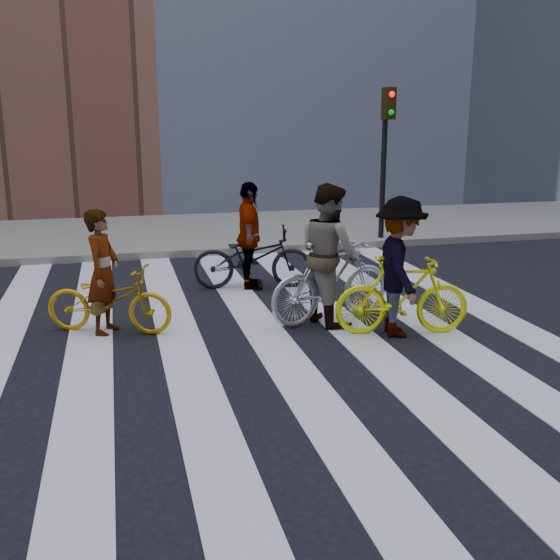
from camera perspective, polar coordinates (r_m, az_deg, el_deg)
name	(u,v)px	position (r m, az deg, el deg)	size (l,w,h in m)	color
ground	(224,338)	(8.40, -4.90, -5.01)	(100.00, 100.00, 0.00)	black
sidewalk_far	(171,233)	(15.62, -9.44, 4.05)	(100.00, 5.00, 0.15)	slate
zebra_crosswalk	(224,337)	(8.40, -4.91, -4.97)	(8.25, 10.00, 0.01)	silver
traffic_signal	(386,139)	(14.33, 9.21, 12.05)	(0.22, 0.42, 3.33)	black
bike_yellow_left	(109,300)	(8.73, -14.69, -1.67)	(0.58, 1.67, 0.88)	#C3920A
bike_silver_mid	(332,281)	(8.89, 4.51, -0.10)	(0.53, 1.89, 1.14)	#B7BCC2
bike_yellow_right	(402,296)	(8.50, 10.59, -1.35)	(0.48, 1.71, 1.03)	#F7FB0D
bike_dark_rear	(253,258)	(10.64, -2.41, 1.95)	(0.67, 1.93, 1.02)	black
rider_left	(103,272)	(8.64, -15.17, 0.66)	(0.59, 0.39, 1.62)	slate
rider_mid	(329,254)	(8.79, 4.25, 2.28)	(0.92, 0.72, 1.89)	slate
rider_right	(400,267)	(8.39, 10.39, 1.11)	(1.15, 0.66, 1.78)	slate
rider_rear	(249,236)	(10.56, -2.70, 3.85)	(1.02, 0.42, 1.74)	slate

